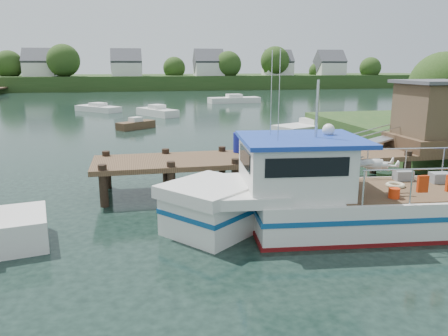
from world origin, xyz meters
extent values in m
plane|color=black|center=(0.00, 0.00, 0.00)|extent=(160.00, 160.00, 0.00)
cylinder|color=#332114|center=(14.00, 6.00, 1.52)|extent=(0.50, 0.50, 3.05)
sphere|color=#2A4518|center=(14.00, 6.00, 3.96)|extent=(3.90, 3.90, 3.90)
cube|color=#2A441B|center=(0.00, 84.00, 1.40)|extent=(140.00, 24.00, 3.00)
cylinder|color=#332114|center=(-28.00, 79.00, 2.10)|extent=(0.60, 0.60, 4.20)
sphere|color=#2A4518|center=(-28.00, 79.00, 5.21)|extent=(5.54, 5.54, 5.54)
cylinder|color=#332114|center=(-17.00, 75.00, 2.40)|extent=(0.60, 0.60, 4.80)
sphere|color=#2A4518|center=(-17.00, 75.00, 5.95)|extent=(6.34, 6.34, 6.34)
cylinder|color=#332114|center=(-6.00, 77.00, 1.50)|extent=(0.60, 0.60, 3.00)
sphere|color=#2A4518|center=(-6.00, 77.00, 3.72)|extent=(3.96, 3.96, 3.96)
cylinder|color=#332114|center=(5.00, 79.00, 1.80)|extent=(0.60, 0.60, 3.60)
sphere|color=#2A4518|center=(5.00, 79.00, 4.46)|extent=(4.75, 4.75, 4.75)
cylinder|color=#332114|center=(16.00, 75.00, 2.10)|extent=(0.60, 0.60, 4.20)
sphere|color=#2A4518|center=(16.00, 75.00, 5.21)|extent=(5.54, 5.54, 5.54)
cylinder|color=#332114|center=(27.00, 77.00, 2.40)|extent=(0.60, 0.60, 4.80)
sphere|color=#2A4518|center=(27.00, 77.00, 5.95)|extent=(6.34, 6.34, 6.34)
cylinder|color=#332114|center=(38.00, 79.00, 1.50)|extent=(0.60, 0.60, 3.00)
sphere|color=#2A4518|center=(38.00, 79.00, 3.72)|extent=(3.96, 3.96, 3.96)
cylinder|color=#332114|center=(49.00, 75.00, 1.80)|extent=(0.60, 0.60, 3.60)
sphere|color=#2A4518|center=(49.00, 75.00, 4.46)|extent=(4.75, 4.75, 4.75)
cube|color=silver|center=(-22.00, 78.00, 4.00)|extent=(6.00, 5.00, 3.00)
cube|color=#47474C|center=(-22.00, 78.00, 5.90)|extent=(6.20, 5.09, 5.09)
cube|color=silver|center=(-5.00, 77.00, 4.00)|extent=(6.00, 5.00, 3.00)
cube|color=#47474C|center=(-5.00, 77.00, 5.90)|extent=(6.20, 5.09, 5.09)
cube|color=silver|center=(12.00, 76.00, 4.00)|extent=(6.00, 5.00, 3.00)
cube|color=#47474C|center=(12.00, 76.00, 5.90)|extent=(6.20, 5.09, 5.09)
cube|color=silver|center=(28.00, 78.00, 4.00)|extent=(6.00, 5.00, 3.00)
cube|color=#47474C|center=(28.00, 78.00, 5.90)|extent=(6.20, 5.09, 5.09)
cube|color=silver|center=(40.00, 77.00, 4.00)|extent=(6.00, 5.00, 3.00)
cube|color=#47474C|center=(40.00, 77.00, 5.90)|extent=(6.20, 5.09, 5.09)
cube|color=#513A26|center=(2.00, 0.00, 1.30)|extent=(16.00, 3.00, 0.20)
cylinder|color=black|center=(-5.50, -1.30, 0.65)|extent=(0.32, 0.32, 1.90)
cylinder|color=black|center=(-5.50, 1.30, 0.65)|extent=(0.32, 0.32, 1.90)
cylinder|color=black|center=(-3.00, -1.30, 0.65)|extent=(0.32, 0.32, 1.90)
cylinder|color=black|center=(-3.00, 1.30, 0.65)|extent=(0.32, 0.32, 1.90)
cylinder|color=black|center=(-0.50, -1.30, 0.65)|extent=(0.32, 0.32, 1.90)
cylinder|color=black|center=(-0.50, 1.30, 0.65)|extent=(0.32, 0.32, 1.90)
cylinder|color=black|center=(2.00, -1.30, 0.65)|extent=(0.32, 0.32, 1.90)
cylinder|color=black|center=(2.00, 1.30, 0.65)|extent=(0.32, 0.32, 1.90)
cylinder|color=black|center=(4.50, -1.30, 0.65)|extent=(0.32, 0.32, 1.90)
cylinder|color=black|center=(4.50, 1.30, 0.65)|extent=(0.32, 0.32, 1.90)
cylinder|color=black|center=(7.00, -1.30, 0.65)|extent=(0.32, 0.32, 1.90)
cylinder|color=black|center=(7.00, 1.30, 0.65)|extent=(0.32, 0.32, 1.90)
cylinder|color=black|center=(9.50, 1.30, 0.65)|extent=(0.32, 0.32, 1.90)
cube|color=#513A26|center=(9.00, 0.00, 1.70)|extent=(3.20, 3.00, 0.60)
cube|color=#4F3E2C|center=(9.00, 0.00, 3.10)|extent=(2.60, 2.60, 2.40)
cube|color=#47474C|center=(9.00, 0.00, 4.40)|extent=(3.00, 3.00, 0.15)
cube|color=#A5A8AD|center=(6.70, 0.90, 1.65)|extent=(3.34, 0.90, 0.79)
cylinder|color=silver|center=(6.70, 0.50, 2.15)|extent=(3.34, 0.05, 0.76)
cylinder|color=silver|center=(6.70, 1.30, 2.15)|extent=(3.34, 0.05, 0.76)
cube|color=slate|center=(1.00, -1.00, 1.56)|extent=(0.60, 0.40, 0.30)
cube|color=slate|center=(2.00, -0.80, 1.56)|extent=(0.60, 0.40, 0.30)
cylinder|color=red|center=(3.00, -1.10, 1.55)|extent=(0.30, 0.30, 0.28)
cylinder|color=navy|center=(0.20, 0.90, 1.84)|extent=(0.56, 0.56, 0.85)
cube|color=silver|center=(3.28, -5.26, 0.62)|extent=(8.42, 4.09, 1.25)
cube|color=silver|center=(-2.11, -4.69, 0.62)|extent=(3.23, 3.23, 1.25)
cube|color=silver|center=(-2.11, -4.69, 1.41)|extent=(3.55, 3.53, 0.38)
cube|color=silver|center=(-1.03, -4.80, 1.38)|extent=(2.48, 3.30, 0.32)
cube|color=navy|center=(3.28, -5.26, 0.78)|extent=(8.53, 4.14, 0.15)
cube|color=navy|center=(-2.11, -4.69, 0.78)|extent=(3.29, 3.29, 0.15)
cube|color=#610D0F|center=(3.28, -5.26, 0.05)|extent=(8.53, 4.12, 0.15)
cube|color=#513A26|center=(4.57, -5.40, 1.26)|extent=(6.12, 3.53, 0.04)
cube|color=silver|center=(0.48, -4.96, 2.06)|extent=(3.31, 3.12, 1.62)
cube|color=black|center=(0.33, -6.37, 2.38)|extent=(2.37, 0.29, 0.54)
cube|color=black|center=(0.63, -3.55, 2.38)|extent=(2.37, 0.29, 0.54)
cube|color=black|center=(-1.04, -4.80, 2.38)|extent=(0.25, 1.94, 0.54)
cube|color=#1A3BA5|center=(0.69, -4.99, 2.92)|extent=(3.99, 3.51, 0.13)
cylinder|color=silver|center=(1.12, -5.03, 3.84)|extent=(0.10, 0.10, 1.73)
cylinder|color=silver|center=(-0.23, -5.43, 4.28)|extent=(0.03, 0.03, 2.60)
cylinder|color=silver|center=(-0.11, -4.36, 4.28)|extent=(0.03, 0.03, 2.60)
sphere|color=silver|center=(1.71, -4.66, 3.14)|extent=(0.43, 0.43, 0.39)
cylinder|color=silver|center=(4.89, -3.93, 2.27)|extent=(5.39, 0.62, 0.05)
cylinder|color=silver|center=(1.93, -6.62, 1.76)|extent=(0.05, 0.05, 1.03)
cylinder|color=silver|center=(2.25, -3.65, 1.76)|extent=(0.05, 0.05, 1.03)
cylinder|color=silver|center=(3.33, -6.77, 1.76)|extent=(0.05, 0.05, 1.03)
cylinder|color=silver|center=(3.65, -3.80, 1.76)|extent=(0.05, 0.05, 1.03)
cylinder|color=silver|center=(5.05, -3.95, 1.76)|extent=(0.05, 0.05, 1.03)
cylinder|color=silver|center=(6.45, -4.10, 1.76)|extent=(0.05, 0.05, 1.03)
cube|color=slate|center=(5.70, -4.97, 1.44)|extent=(0.69, 0.50, 0.35)
cube|color=slate|center=(4.67, -4.43, 1.44)|extent=(0.64, 0.47, 0.35)
cylinder|color=red|center=(3.17, -6.23, 1.42)|extent=(0.36, 0.36, 0.32)
torus|color=#BFB28C|center=(3.95, -5.11, 1.32)|extent=(0.67, 0.67, 0.13)
cube|color=red|center=(3.66, -6.83, 1.84)|extent=(0.31, 0.14, 0.49)
imported|color=silver|center=(2.60, -5.52, 2.20)|extent=(0.53, 0.74, 1.91)
cube|color=#513A26|center=(-4.08, 19.09, 0.30)|extent=(3.29, 2.91, 0.61)
cube|color=silver|center=(-4.08, 19.09, 0.76)|extent=(1.21, 1.19, 0.39)
cube|color=silver|center=(9.57, 41.94, 0.38)|extent=(7.22, 2.99, 0.76)
cube|color=silver|center=(9.57, 41.94, 0.95)|extent=(2.11, 1.85, 0.49)
cube|color=silver|center=(-1.80, 28.14, 0.37)|extent=(4.22, 5.40, 0.73)
cube|color=silver|center=(-1.80, 28.14, 0.92)|extent=(1.83, 1.90, 0.47)
cube|color=silver|center=(9.62, 14.22, 0.36)|extent=(7.48, 5.00, 0.71)
cube|color=silver|center=(9.62, 14.22, 0.89)|extent=(2.50, 2.35, 0.46)
cube|color=silver|center=(-8.08, 33.92, 0.31)|extent=(5.38, 5.55, 0.62)
cube|color=silver|center=(-8.08, 33.92, 0.78)|extent=(2.12, 2.13, 0.40)
camera|label=1|loc=(-4.34, -17.36, 5.14)|focal=35.00mm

